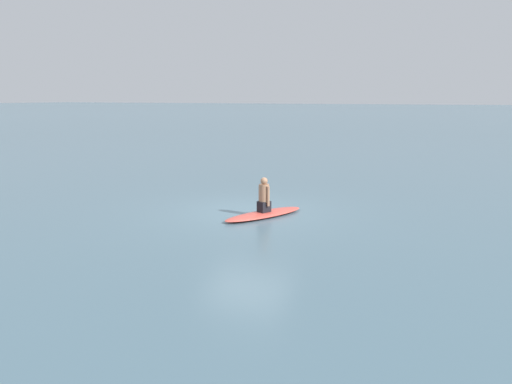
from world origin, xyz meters
The scene contains 3 objects.
ground_plane centered at (0.00, 0.00, 0.00)m, with size 400.00×400.00×0.00m, color slate.
surfboard centered at (-0.65, 0.30, 0.07)m, with size 2.71×0.72×0.14m, color #D84C3F.
person_paddler centered at (-0.65, 0.30, 0.58)m, with size 0.41×0.40×0.97m.
Camera 1 is at (-6.07, 13.19, 3.32)m, focal length 36.06 mm.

